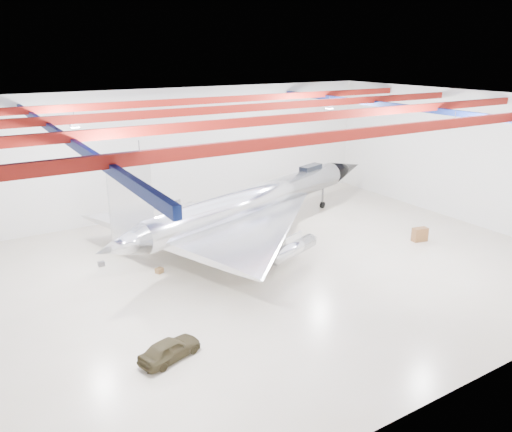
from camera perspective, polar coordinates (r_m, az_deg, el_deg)
floor at (r=33.84m, az=0.95°, el=-6.07°), size 40.00×40.00×0.00m
wall_back at (r=45.01m, az=-9.38°, el=7.25°), size 40.00×0.00×40.00m
wall_right at (r=45.65m, az=22.84°, el=6.21°), size 0.00×30.00×30.00m
ceiling at (r=30.96m, az=1.05°, el=12.80°), size 40.00×40.00×0.00m
ceiling_structure at (r=31.03m, az=1.05°, el=11.56°), size 39.50×29.50×1.08m
jet_aircraft at (r=38.62m, az=-0.15°, el=1.41°), size 29.57×22.10×8.33m
jeep at (r=24.85m, az=-9.83°, el=-14.74°), size 3.39×2.15×1.08m
desk at (r=40.47m, az=18.22°, el=-2.02°), size 1.27×0.82×1.07m
crate_ply at (r=33.82m, az=-11.00°, el=-6.14°), size 0.58×0.53×0.33m
toolbox_red at (r=39.30m, az=-10.14°, el=-2.55°), size 0.55×0.50×0.31m
engine_drum at (r=37.17m, az=1.07°, el=-3.40°), size 0.63×0.63×0.43m
parts_bin at (r=39.47m, az=-2.78°, el=-2.15°), size 0.61×0.53×0.36m
crate_small at (r=35.83m, az=-17.27°, el=-5.25°), size 0.44×0.35×0.30m
tool_chest at (r=39.91m, az=2.20°, el=-1.86°), size 0.57×0.57×0.41m
oil_barrel at (r=35.72m, az=-4.86°, el=-4.47°), size 0.61×0.54×0.35m
spares_box at (r=42.16m, az=-5.00°, el=-0.81°), size 0.44×0.44×0.39m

